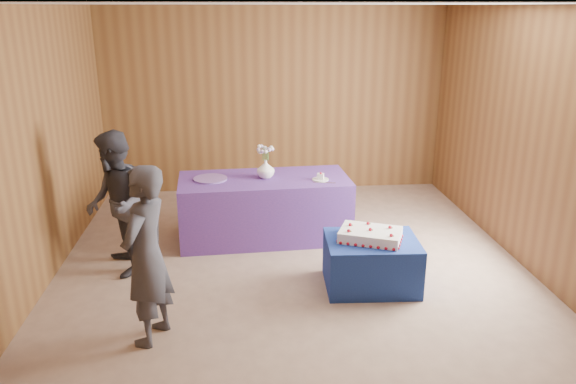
{
  "coord_description": "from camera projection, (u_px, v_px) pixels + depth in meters",
  "views": [
    {
      "loc": [
        -0.54,
        -5.24,
        2.69
      ],
      "look_at": [
        -0.06,
        0.1,
        0.9
      ],
      "focal_mm": 35.0,
      "sensor_mm": 36.0,
      "label": 1
    }
  ],
  "objects": [
    {
      "name": "ground",
      "position": [
        294.0,
        277.0,
        5.84
      ],
      "size": [
        6.0,
        6.0,
        0.0
      ],
      "primitive_type": "plane",
      "color": "gray",
      "rests_on": "ground"
    },
    {
      "name": "room_shell",
      "position": [
        295.0,
        104.0,
        5.27
      ],
      "size": [
        5.04,
        6.04,
        2.72
      ],
      "color": "brown",
      "rests_on": "ground"
    },
    {
      "name": "cake_table",
      "position": [
        371.0,
        263.0,
        5.59
      ],
      "size": [
        0.93,
        0.74,
        0.5
      ],
      "primitive_type": "cube",
      "rotation": [
        0.0,
        0.0,
        -0.05
      ],
      "color": "navy",
      "rests_on": "ground"
    },
    {
      "name": "serving_table",
      "position": [
        265.0,
        208.0,
        6.74
      ],
      "size": [
        2.04,
        1.0,
        0.75
      ],
      "primitive_type": "cube",
      "rotation": [
        0.0,
        0.0,
        0.05
      ],
      "color": "#5F328B",
      "rests_on": "ground"
    },
    {
      "name": "sheet_cake",
      "position": [
        370.0,
        235.0,
        5.49
      ],
      "size": [
        0.72,
        0.61,
        0.14
      ],
      "rotation": [
        0.0,
        0.0,
        -0.39
      ],
      "color": "white",
      "rests_on": "cake_table"
    },
    {
      "name": "vase",
      "position": [
        266.0,
        169.0,
        6.6
      ],
      "size": [
        0.24,
        0.24,
        0.22
      ],
      "primitive_type": "imported",
      "rotation": [
        0.0,
        0.0,
        -0.18
      ],
      "color": "white",
      "rests_on": "serving_table"
    },
    {
      "name": "flower_spray",
      "position": [
        265.0,
        149.0,
        6.53
      ],
      "size": [
        0.21,
        0.21,
        0.16
      ],
      "color": "#366E2C",
      "rests_on": "vase"
    },
    {
      "name": "platter",
      "position": [
        210.0,
        179.0,
        6.56
      ],
      "size": [
        0.47,
        0.47,
        0.02
      ],
      "primitive_type": "cylinder",
      "rotation": [
        0.0,
        0.0,
        0.21
      ],
      "color": "#7653A6",
      "rests_on": "serving_table"
    },
    {
      "name": "plate",
      "position": [
        320.0,
        179.0,
        6.55
      ],
      "size": [
        0.2,
        0.2,
        0.01
      ],
      "primitive_type": "cylinder",
      "rotation": [
        0.0,
        0.0,
        0.04
      ],
      "color": "silver",
      "rests_on": "serving_table"
    },
    {
      "name": "cake_slice",
      "position": [
        320.0,
        176.0,
        6.54
      ],
      "size": [
        0.09,
        0.09,
        0.09
      ],
      "rotation": [
        0.0,
        0.0,
        -0.33
      ],
      "color": "white",
      "rests_on": "plate"
    },
    {
      "name": "knife",
      "position": [
        324.0,
        183.0,
        6.45
      ],
      "size": [
        0.26,
        0.08,
        0.0
      ],
      "primitive_type": "cube",
      "rotation": [
        0.0,
        0.0,
        -0.24
      ],
      "color": "#B7B7BC",
      "rests_on": "serving_table"
    },
    {
      "name": "guest_left",
      "position": [
        146.0,
        256.0,
        4.53
      ],
      "size": [
        0.53,
        0.65,
        1.53
      ],
      "primitive_type": "imported",
      "rotation": [
        0.0,
        0.0,
        -1.92
      ],
      "color": "#35353E",
      "rests_on": "ground"
    },
    {
      "name": "guest_right",
      "position": [
        116.0,
        204.0,
        5.74
      ],
      "size": [
        0.77,
        0.88,
        1.51
      ],
      "primitive_type": "imported",
      "rotation": [
        0.0,
        0.0,
        -1.26
      ],
      "color": "#303039",
      "rests_on": "ground"
    }
  ]
}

